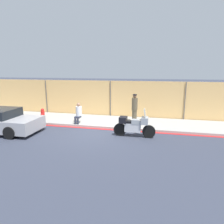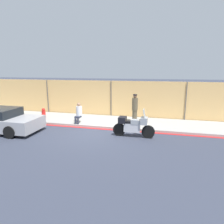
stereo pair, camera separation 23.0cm
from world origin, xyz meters
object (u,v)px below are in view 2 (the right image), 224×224
person_seated_on_curb (79,112)px  officer_standing (135,108)px  motorcycle (133,126)px  fire_hydrant (44,113)px

person_seated_on_curb → officer_standing: bearing=16.8°
motorcycle → officer_standing: officer_standing is taller
officer_standing → person_seated_on_curb: officer_standing is taller
fire_hydrant → motorcycle: bearing=-17.6°
motorcycle → officer_standing: (-0.25, 2.42, 0.42)m
officer_standing → fire_hydrant: officer_standing is taller
person_seated_on_curb → fire_hydrant: person_seated_on_curb is taller
motorcycle → person_seated_on_curb: bearing=158.9°
person_seated_on_curb → motorcycle: bearing=-22.2°
fire_hydrant → person_seated_on_curb: bearing=-11.5°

